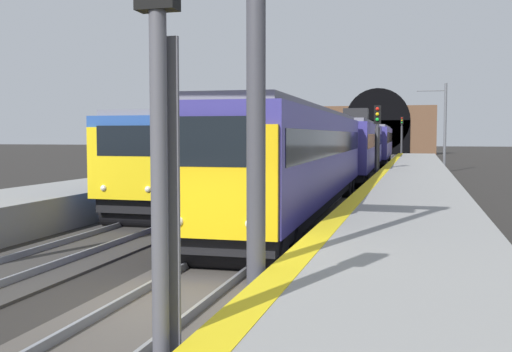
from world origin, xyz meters
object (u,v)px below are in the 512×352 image
railway_signal_mid (377,138)px  catenary_mast_near (444,126)px  train_main_approaching (356,146)px  train_adjacent_platform (274,148)px  railway_signal_far (402,133)px  railway_signal_near (160,150)px

railway_signal_mid → catenary_mast_near: 16.84m
train_main_approaching → catenary_mast_near: 11.05m
train_adjacent_platform → railway_signal_mid: bearing=83.3°
railway_signal_mid → railway_signal_far: railway_signal_far is taller
railway_signal_near → catenary_mast_near: size_ratio=0.68×
train_adjacent_platform → catenary_mast_near: size_ratio=5.27×
railway_signal_far → train_adjacent_platform: bearing=-7.2°
train_adjacent_platform → catenary_mast_near: catenary_mast_near is taller
railway_signal_far → railway_signal_near: bearing=0.0°
railway_signal_near → railway_signal_mid: (29.98, 0.00, -0.01)m
train_main_approaching → train_adjacent_platform: size_ratio=1.61×
train_main_approaching → railway_signal_far: bearing=176.2°
railway_signal_near → train_main_approaching: bearing=-177.0°
train_main_approaching → railway_signal_near: size_ratio=12.48×
railway_signal_far → railway_signal_mid: bearing=0.0°
catenary_mast_near → train_adjacent_platform: bearing=145.6°
railway_signal_mid → railway_signal_far: 50.14m
railway_signal_mid → catenary_mast_near: bearing=165.2°
train_main_approaching → train_adjacent_platform: bearing=-35.3°
train_adjacent_platform → railway_signal_far: railway_signal_far is taller
railway_signal_near → railway_signal_far: bearing=-180.0°
train_adjacent_platform → railway_signal_far: bearing=173.6°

